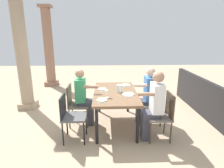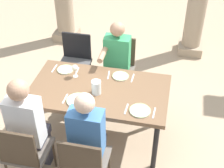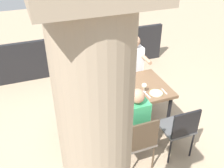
% 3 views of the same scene
% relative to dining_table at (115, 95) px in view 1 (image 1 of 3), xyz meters
% --- Properties ---
extents(ground_plane, '(16.00, 16.00, 0.00)m').
position_rel_dining_table_xyz_m(ground_plane, '(0.00, 0.00, -0.70)').
color(ground_plane, tan).
extents(dining_table, '(1.62, 0.91, 0.77)m').
position_rel_dining_table_xyz_m(dining_table, '(0.00, 0.00, 0.00)').
color(dining_table, brown).
rests_on(dining_table, ground).
extents(chair_west_north, '(0.44, 0.44, 0.89)m').
position_rel_dining_table_xyz_m(chair_west_north, '(-0.58, 0.87, -0.16)').
color(chair_west_north, '#4F4F50').
rests_on(chair_west_north, ground).
extents(chair_west_south, '(0.44, 0.44, 0.92)m').
position_rel_dining_table_xyz_m(chair_west_south, '(-0.58, -0.88, -0.17)').
color(chair_west_south, '#6A6158').
rests_on(chair_west_south, ground).
extents(chair_mid_north, '(0.44, 0.44, 0.91)m').
position_rel_dining_table_xyz_m(chair_mid_north, '(0.06, 0.87, -0.17)').
color(chair_mid_north, '#6A6158').
rests_on(chair_mid_north, ground).
extents(chair_mid_south, '(0.44, 0.44, 0.90)m').
position_rel_dining_table_xyz_m(chair_mid_south, '(0.06, -0.87, -0.17)').
color(chair_mid_south, '#6A6158').
rests_on(chair_mid_south, ground).
extents(diner_woman_green, '(0.35, 0.49, 1.30)m').
position_rel_dining_table_xyz_m(diner_woman_green, '(0.06, -0.69, -0.00)').
color(diner_woman_green, '#3F3F4C').
rests_on(diner_woman_green, ground).
extents(diner_man_white, '(0.35, 0.49, 1.26)m').
position_rel_dining_table_xyz_m(diner_man_white, '(0.06, 0.68, -0.02)').
color(diner_man_white, '#3F3F4C').
rests_on(diner_man_white, ground).
extents(diner_guest_third, '(0.35, 0.50, 1.34)m').
position_rel_dining_table_xyz_m(diner_guest_third, '(-0.58, -0.68, 0.02)').
color(diner_guest_third, '#3F3F4C').
rests_on(diner_guest_third, ground).
extents(stone_column_centre, '(0.42, 0.42, 2.94)m').
position_rel_dining_table_xyz_m(stone_column_centre, '(1.08, 2.34, 0.75)').
color(stone_column_centre, tan).
rests_on(stone_column_centre, ground).
extents(stone_column_far, '(0.45, 0.45, 2.96)m').
position_rel_dining_table_xyz_m(stone_column_far, '(3.41, 2.34, 0.76)').
color(stone_column_far, '#936B56').
rests_on(stone_column_far, ground).
extents(patio_railing, '(4.02, 0.10, 0.90)m').
position_rel_dining_table_xyz_m(patio_railing, '(0.00, -2.20, -0.25)').
color(patio_railing, black).
rests_on(patio_railing, ground).
extents(plate_0, '(0.21, 0.21, 0.02)m').
position_rel_dining_table_xyz_m(plate_0, '(-0.50, 0.28, 0.08)').
color(plate_0, silver).
rests_on(plate_0, dining_table).
extents(wine_glass_0, '(0.08, 0.08, 0.17)m').
position_rel_dining_table_xyz_m(wine_glass_0, '(-0.34, 0.18, 0.19)').
color(wine_glass_0, white).
rests_on(wine_glass_0, dining_table).
extents(fork_0, '(0.02, 0.17, 0.01)m').
position_rel_dining_table_xyz_m(fork_0, '(-0.65, 0.28, 0.07)').
color(fork_0, silver).
rests_on(fork_0, dining_table).
extents(spoon_0, '(0.02, 0.17, 0.01)m').
position_rel_dining_table_xyz_m(spoon_0, '(-0.35, 0.28, 0.07)').
color(spoon_0, silver).
rests_on(spoon_0, dining_table).
extents(plate_1, '(0.26, 0.26, 0.02)m').
position_rel_dining_table_xyz_m(plate_1, '(-0.18, -0.26, 0.08)').
color(plate_1, white).
rests_on(plate_1, dining_table).
extents(fork_1, '(0.02, 0.17, 0.01)m').
position_rel_dining_table_xyz_m(fork_1, '(-0.33, -0.26, 0.07)').
color(fork_1, silver).
rests_on(fork_1, dining_table).
extents(spoon_1, '(0.04, 0.17, 0.01)m').
position_rel_dining_table_xyz_m(spoon_1, '(-0.03, -0.26, 0.07)').
color(spoon_1, silver).
rests_on(spoon_1, dining_table).
extents(plate_2, '(0.20, 0.20, 0.02)m').
position_rel_dining_table_xyz_m(plate_2, '(0.20, 0.29, 0.08)').
color(plate_2, silver).
rests_on(plate_2, dining_table).
extents(fork_2, '(0.03, 0.17, 0.01)m').
position_rel_dining_table_xyz_m(fork_2, '(0.05, 0.29, 0.07)').
color(fork_2, silver).
rests_on(fork_2, dining_table).
extents(spoon_2, '(0.02, 0.17, 0.01)m').
position_rel_dining_table_xyz_m(spoon_2, '(0.35, 0.29, 0.07)').
color(spoon_2, silver).
rests_on(spoon_2, dining_table).
extents(plate_3, '(0.23, 0.23, 0.02)m').
position_rel_dining_table_xyz_m(plate_3, '(0.52, -0.28, 0.08)').
color(plate_3, silver).
rests_on(plate_3, dining_table).
extents(fork_3, '(0.02, 0.17, 0.01)m').
position_rel_dining_table_xyz_m(fork_3, '(0.37, -0.28, 0.07)').
color(fork_3, silver).
rests_on(fork_3, dining_table).
extents(spoon_3, '(0.02, 0.17, 0.01)m').
position_rel_dining_table_xyz_m(spoon_3, '(0.67, -0.28, 0.07)').
color(spoon_3, silver).
rests_on(spoon_3, dining_table).
extents(water_pitcher, '(0.11, 0.11, 0.17)m').
position_rel_dining_table_xyz_m(water_pitcher, '(-0.01, -0.08, 0.15)').
color(water_pitcher, white).
rests_on(water_pitcher, dining_table).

